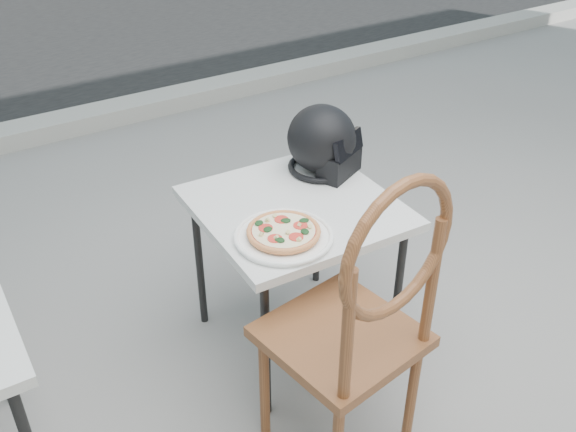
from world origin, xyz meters
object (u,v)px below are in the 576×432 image
plate (284,236)px  cafe_table_main (295,217)px  helmet (323,143)px  cafe_chair_main (362,315)px  pizza (284,231)px

plate → cafe_table_main: bearing=46.7°
helmet → cafe_chair_main: bearing=-141.2°
cafe_chair_main → cafe_table_main: bearing=-112.5°
cafe_table_main → pizza: size_ratio=2.24×
pizza → helmet: helmet is taller
pizza → helmet: size_ratio=0.90×
helmet → pizza: bearing=-164.1°
plate → helmet: size_ratio=1.15×
cafe_table_main → helmet: 0.34m
plate → cafe_chair_main: 0.44m
plate → cafe_chair_main: size_ratio=0.36×
cafe_table_main → plate: (-0.16, -0.17, 0.07)m
pizza → cafe_table_main: bearing=46.7°
cafe_chair_main → helmet: bearing=-125.3°
cafe_table_main → cafe_chair_main: cafe_chair_main is taller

